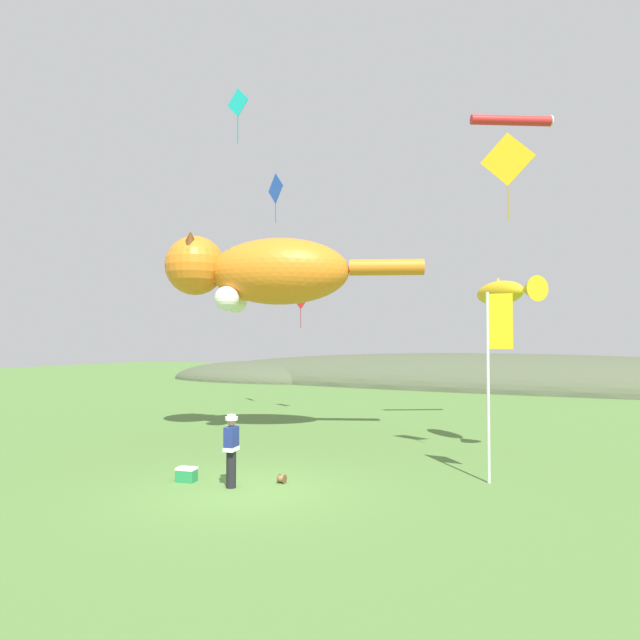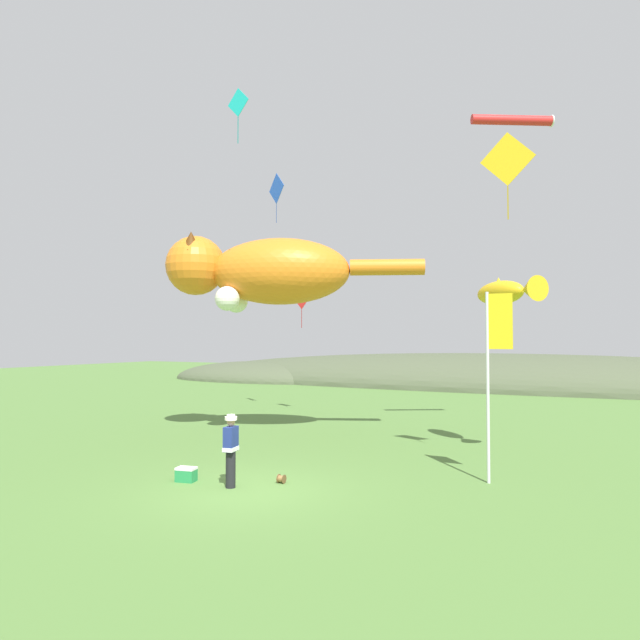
# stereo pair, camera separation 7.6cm
# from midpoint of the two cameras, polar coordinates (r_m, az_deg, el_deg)

# --- Properties ---
(ground_plane) EXTENTS (120.00, 120.00, 0.00)m
(ground_plane) POSITION_cam_midpoint_polar(r_m,az_deg,el_deg) (14.27, -7.72, -16.59)
(ground_plane) COLOR #517A38
(distant_hill_ridge) EXTENTS (57.64, 12.77, 5.08)m
(distant_hill_ridge) POSITION_cam_midpoint_polar(r_m,az_deg,el_deg) (45.95, 14.00, -6.39)
(distant_hill_ridge) COLOR #4C563D
(distant_hill_ridge) RESTS_ON ground
(festival_attendant) EXTENTS (0.33, 0.46, 1.77)m
(festival_attendant) POSITION_cam_midpoint_polar(r_m,az_deg,el_deg) (14.41, -9.02, -12.55)
(festival_attendant) COLOR black
(festival_attendant) RESTS_ON ground
(kite_spool) EXTENTS (0.17, 0.22, 0.22)m
(kite_spool) POSITION_cam_midpoint_polar(r_m,az_deg,el_deg) (14.87, -3.98, -15.57)
(kite_spool) COLOR olive
(kite_spool) RESTS_ON ground
(picnic_cooler) EXTENTS (0.55, 0.42, 0.36)m
(picnic_cooler) POSITION_cam_midpoint_polar(r_m,az_deg,el_deg) (15.36, -13.35, -14.80)
(picnic_cooler) COLOR #268C4C
(picnic_cooler) RESTS_ON ground
(festival_banner_pole) EXTENTS (0.66, 0.08, 4.82)m
(festival_banner_pole) POSITION_cam_midpoint_polar(r_m,az_deg,el_deg) (15.03, 16.83, -3.61)
(festival_banner_pole) COLOR silver
(festival_banner_pole) RESTS_ON ground
(kite_giant_cat) EXTENTS (9.25, 4.79, 2.98)m
(kite_giant_cat) POSITION_cam_midpoint_polar(r_m,az_deg,el_deg) (21.83, -5.99, 4.80)
(kite_giant_cat) COLOR orange
(kite_fish_windsock) EXTENTS (2.62, 2.60, 0.89)m
(kite_fish_windsock) POSITION_cam_midpoint_polar(r_m,az_deg,el_deg) (18.96, 17.98, 2.69)
(kite_fish_windsock) COLOR gold
(kite_tube_streamer) EXTENTS (2.83, 1.88, 0.44)m
(kite_tube_streamer) POSITION_cam_midpoint_polar(r_m,az_deg,el_deg) (23.45, 18.59, 18.39)
(kite_tube_streamer) COLOR red
(kite_diamond_gold) EXTENTS (1.44, 0.07, 2.34)m
(kite_diamond_gold) POSITION_cam_midpoint_polar(r_m,az_deg,el_deg) (16.50, 18.12, 14.99)
(kite_diamond_gold) COLOR yellow
(kite_diamond_teal) EXTENTS (0.96, 0.19, 1.87)m
(kite_diamond_teal) POSITION_cam_midpoint_polar(r_m,az_deg,el_deg) (20.50, -8.33, 20.67)
(kite_diamond_teal) COLOR #19BFBF
(kite_diamond_blue) EXTENTS (1.26, 0.76, 2.36)m
(kite_diamond_blue) POSITION_cam_midpoint_polar(r_m,az_deg,el_deg) (27.59, -4.54, 12.95)
(kite_diamond_blue) COLOR blue
(kite_diamond_red) EXTENTS (1.24, 0.38, 2.19)m
(kite_diamond_red) POSITION_cam_midpoint_polar(r_m,az_deg,el_deg) (27.47, -2.02, 2.39)
(kite_diamond_red) COLOR red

